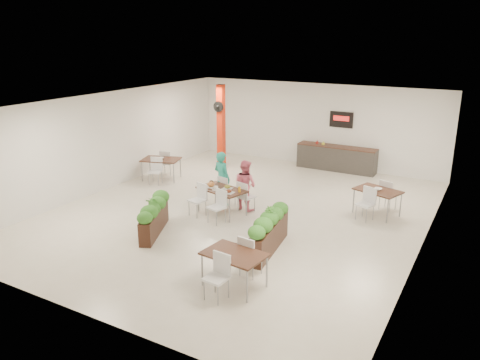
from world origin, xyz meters
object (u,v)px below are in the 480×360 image
(main_table, at_px, (222,193))
(side_table_c, at_px, (234,259))
(red_column, at_px, (221,126))
(side_table_b, at_px, (378,194))
(planter_right, at_px, (269,231))
(planter_left, at_px, (154,215))
(side_table_a, at_px, (161,162))
(diner_man, at_px, (222,178))
(service_counter, at_px, (336,158))
(diner_woman, at_px, (245,185))

(main_table, height_order, side_table_c, same)
(red_column, xyz_separation_m, side_table_b, (6.49, -2.04, -1.01))
(side_table_b, relative_size, side_table_c, 1.01)
(planter_right, distance_m, side_table_c, 1.86)
(planter_left, relative_size, planter_right, 0.84)
(side_table_a, height_order, side_table_b, same)
(diner_man, xyz_separation_m, side_table_a, (-3.25, 1.15, -0.19))
(side_table_c, bearing_deg, diner_man, 130.54)
(planter_left, bearing_deg, side_table_c, -22.52)
(service_counter, bearing_deg, side_table_c, -84.28)
(planter_right, height_order, side_table_c, planter_right)
(side_table_a, distance_m, side_table_b, 7.57)
(planter_left, distance_m, side_table_c, 3.44)
(diner_man, bearing_deg, side_table_b, -146.99)
(diner_man, distance_m, side_table_c, 4.90)
(planter_right, bearing_deg, side_table_b, 65.36)
(red_column, distance_m, side_table_b, 6.88)
(diner_woman, bearing_deg, side_table_b, -143.15)
(red_column, relative_size, planter_right, 1.50)
(service_counter, distance_m, main_table, 6.18)
(service_counter, relative_size, side_table_c, 1.81)
(red_column, distance_m, side_table_c, 9.06)
(side_table_b, bearing_deg, diner_woman, -139.37)
(diner_woman, relative_size, planter_right, 0.70)
(side_table_a, bearing_deg, side_table_c, -58.68)
(diner_woman, height_order, side_table_c, diner_woman)
(red_column, bearing_deg, planter_right, -49.67)
(side_table_a, bearing_deg, planter_left, -71.66)
(planter_left, bearing_deg, service_counter, 74.52)
(red_column, height_order, main_table, red_column)
(side_table_b, bearing_deg, red_column, -179.28)
(red_column, xyz_separation_m, diner_woman, (2.97, -3.50, -0.89))
(red_column, bearing_deg, diner_woman, -49.63)
(diner_man, xyz_separation_m, diner_woman, (0.80, 0.00, -0.08))
(diner_man, relative_size, diner_woman, 1.10)
(red_column, relative_size, diner_man, 1.93)
(diner_man, distance_m, side_table_a, 3.45)
(planter_left, height_order, side_table_c, planter_left)
(diner_man, xyz_separation_m, planter_left, (-0.41, -2.72, -0.32))
(side_table_b, bearing_deg, planter_left, -120.40)
(planter_left, bearing_deg, diner_woman, 65.99)
(side_table_c, bearing_deg, side_table_a, 145.31)
(planter_right, bearing_deg, planter_left, -170.12)
(service_counter, xyz_separation_m, side_table_b, (2.49, -3.91, 0.14))
(red_column, height_order, planter_right, red_column)
(planter_left, height_order, side_table_a, planter_left)
(planter_left, xyz_separation_m, side_table_b, (4.73, 4.17, 0.12))
(side_table_a, relative_size, side_table_c, 1.01)
(diner_man, distance_m, planter_left, 2.77)
(service_counter, bearing_deg, red_column, -155.00)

